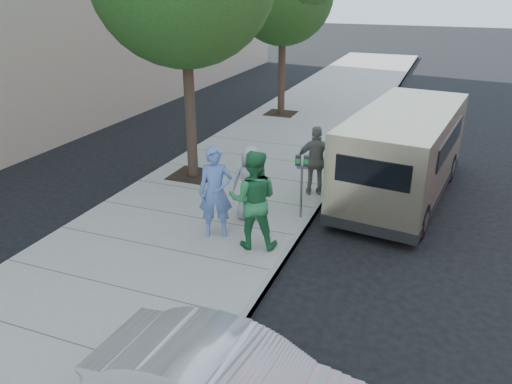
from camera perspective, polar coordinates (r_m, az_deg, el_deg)
ground at (r=11.18m, az=-2.45°, el=-4.41°), size 120.00×120.00×0.00m
sidewalk at (r=11.55m, az=-7.01°, el=-3.22°), size 5.00×60.00×0.15m
curb_face at (r=10.71m, az=4.65°, el=-5.33°), size 0.12×60.00×0.16m
parking_meter at (r=11.07m, az=5.26°, el=2.17°), size 0.32×0.17×1.49m
van at (r=13.04m, az=16.56°, el=4.41°), size 2.74×6.31×2.27m
person_officer at (r=10.31m, az=-4.64°, el=-0.03°), size 0.83×0.70×1.94m
person_green_shirt at (r=9.82m, az=-0.30°, el=-0.89°), size 1.16×1.00×2.03m
person_gray_shirt at (r=11.08m, az=-0.64°, el=1.06°), size 0.99×0.85×1.71m
person_striped_polo at (r=12.46m, az=6.90°, el=3.54°), size 1.12×0.75×1.76m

